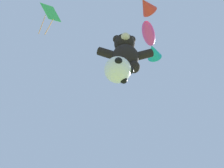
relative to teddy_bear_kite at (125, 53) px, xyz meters
The scene contains 4 objects.
teddy_bear_kite is the anchor object (origin of this frame).
soccer_ball_kite 1.52m from the teddy_bear_kite, 144.31° to the right, with size 1.10×1.09×1.01m.
fish_kite_magenta 3.55m from the teddy_bear_kite, 38.93° to the left, with size 1.50×2.46×0.80m.
diamond_kite 5.99m from the teddy_bear_kite, behind, with size 1.08×1.15×3.42m.
Camera 1 is at (0.81, -0.68, 1.17)m, focal length 40.00 mm.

